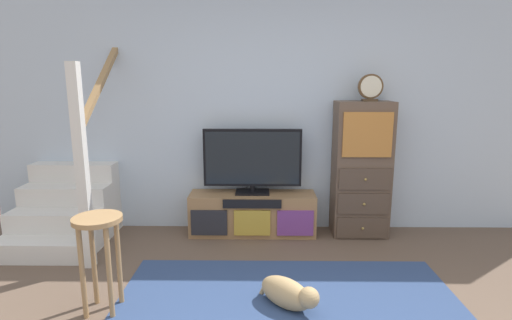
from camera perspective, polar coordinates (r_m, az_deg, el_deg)
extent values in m
cube|color=silver|center=(4.37, 3.51, 7.51)|extent=(6.40, 0.12, 2.70)
cube|color=navy|center=(2.99, 5.01, -21.92)|extent=(2.60, 1.80, 0.01)
cube|color=#997047|center=(4.33, -0.51, -7.72)|extent=(1.35, 0.36, 0.45)
cube|color=#232328|center=(4.20, -6.79, -8.97)|extent=(0.38, 0.02, 0.27)
cube|color=#B79333|center=(4.16, -0.56, -9.06)|extent=(0.38, 0.02, 0.27)
cube|color=#70387F|center=(4.18, 5.69, -9.04)|extent=(0.38, 0.02, 0.27)
cube|color=black|center=(4.10, -0.57, -6.35)|extent=(0.61, 0.02, 0.09)
cube|color=black|center=(4.28, -0.51, -4.63)|extent=(0.36, 0.22, 0.02)
cylinder|color=black|center=(4.27, -0.51, -4.09)|extent=(0.05, 0.05, 0.06)
cube|color=black|center=(4.19, -0.52, 0.34)|extent=(1.04, 0.05, 0.61)
cube|color=black|center=(4.16, -0.53, 0.27)|extent=(0.99, 0.01, 0.56)
cube|color=brown|center=(4.34, 14.92, -1.32)|extent=(0.58, 0.34, 1.44)
cube|color=#4E3C2F|center=(4.34, 15.09, -9.43)|extent=(0.53, 0.02, 0.22)
sphere|color=olive|center=(4.32, 15.15, -9.52)|extent=(0.03, 0.03, 0.03)
cube|color=#4E3C2F|center=(4.25, 15.28, -6.11)|extent=(0.53, 0.02, 0.22)
sphere|color=olive|center=(4.24, 15.34, -6.19)|extent=(0.03, 0.03, 0.03)
cube|color=#4E3C2F|center=(4.18, 15.47, -2.67)|extent=(0.53, 0.02, 0.22)
sphere|color=olive|center=(4.16, 15.53, -2.73)|extent=(0.03, 0.03, 0.03)
cube|color=#BC7533|center=(4.10, 15.81, 3.51)|extent=(0.49, 0.02, 0.45)
cube|color=#4C3823|center=(4.23, 16.09, 8.30)|extent=(0.15, 0.08, 0.02)
cylinder|color=brown|center=(4.23, 16.19, 10.15)|extent=(0.25, 0.04, 0.25)
cylinder|color=beige|center=(4.20, 16.28, 10.14)|extent=(0.21, 0.01, 0.21)
cube|color=silver|center=(4.27, -28.44, -11.32)|extent=(0.90, 0.26, 0.19)
cube|color=silver|center=(4.45, -26.94, -8.97)|extent=(0.90, 0.26, 0.38)
cube|color=silver|center=(4.64, -25.58, -6.79)|extent=(0.90, 0.26, 0.57)
cube|color=silver|center=(4.84, -24.34, -4.79)|extent=(0.90, 0.26, 0.76)
cube|color=silver|center=(5.04, -23.20, -2.95)|extent=(0.90, 0.26, 0.95)
cube|color=silver|center=(3.71, -23.83, -1.19)|extent=(0.09, 0.09, 1.80)
cube|color=#9E7547|center=(4.23, -21.06, 11.41)|extent=(0.06, 1.33, 0.99)
cylinder|color=#A37A4C|center=(3.08, -23.76, -14.70)|extent=(0.04, 0.04, 0.68)
cylinder|color=#A37A4C|center=(3.01, -20.41, -15.06)|extent=(0.04, 0.04, 0.68)
cylinder|color=#A37A4C|center=(3.24, -22.38, -13.31)|extent=(0.04, 0.04, 0.68)
cylinder|color=#A37A4C|center=(3.17, -19.18, -13.60)|extent=(0.04, 0.04, 0.68)
cylinder|color=#A37A4C|center=(2.99, -21.94, -7.92)|extent=(0.34, 0.34, 0.03)
ellipsoid|color=tan|center=(3.08, 4.29, -18.56)|extent=(0.46, 0.44, 0.22)
sphere|color=tan|center=(2.95, 7.64, -19.09)|extent=(0.15, 0.15, 0.15)
cylinder|color=tan|center=(3.21, 1.24, -17.83)|extent=(0.10, 0.09, 0.16)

